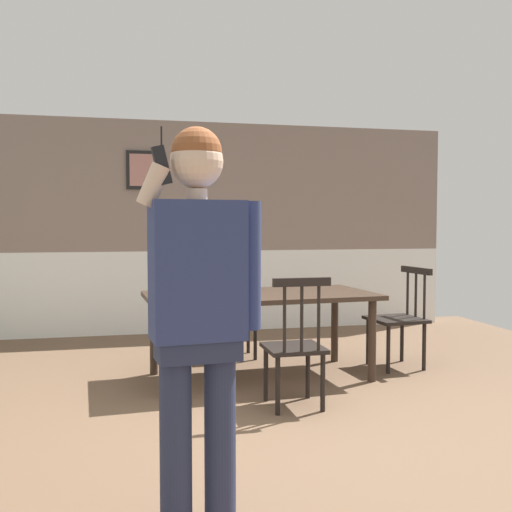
# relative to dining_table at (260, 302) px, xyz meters

# --- Properties ---
(ground_plane) EXTENTS (7.78, 7.78, 0.00)m
(ground_plane) POSITION_rel_dining_table_xyz_m (-0.26, -1.17, -0.67)
(ground_plane) COLOR brown
(room_back_partition) EXTENTS (6.57, 0.17, 2.61)m
(room_back_partition) POSITION_rel_dining_table_xyz_m (-0.26, 2.37, 0.59)
(room_back_partition) COLOR gray
(room_back_partition) RESTS_ON ground_plane
(dining_table) EXTENTS (2.03, 1.10, 0.75)m
(dining_table) POSITION_rel_dining_table_xyz_m (0.00, 0.00, 0.00)
(dining_table) COLOR #38281E
(dining_table) RESTS_ON ground_plane
(chair_near_window) EXTENTS (0.41, 0.41, 0.97)m
(chair_near_window) POSITION_rel_dining_table_xyz_m (-0.06, 0.87, -0.20)
(chair_near_window) COLOR black
(chair_near_window) RESTS_ON ground_plane
(chair_by_doorway) EXTENTS (0.42, 0.42, 0.97)m
(chair_by_doorway) POSITION_rel_dining_table_xyz_m (0.06, -0.87, -0.20)
(chair_by_doorway) COLOR black
(chair_by_doorway) RESTS_ON ground_plane
(chair_at_table_head) EXTENTS (0.51, 0.51, 0.94)m
(chair_at_table_head) POSITION_rel_dining_table_xyz_m (1.37, 0.09, -0.20)
(chair_at_table_head) COLOR black
(chair_at_table_head) RESTS_ON ground_plane
(person_figure) EXTENTS (0.56, 0.26, 1.76)m
(person_figure) POSITION_rel_dining_table_xyz_m (-0.85, -2.42, 0.35)
(person_figure) COLOR #282E49
(person_figure) RESTS_ON ground_plane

